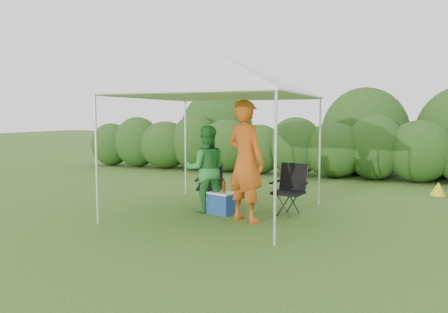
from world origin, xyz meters
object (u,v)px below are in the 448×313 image
at_px(cooler, 222,203).
at_px(man, 246,161).
at_px(canopy, 219,76).
at_px(chair_left, 210,182).
at_px(chair_right, 290,186).
at_px(woman, 206,169).

bearing_deg(cooler, man, -14.92).
distance_m(canopy, man, 1.62).
bearing_deg(man, chair_left, -15.32).
bearing_deg(man, canopy, -5.53).
height_order(canopy, cooler, canopy).
bearing_deg(chair_right, canopy, -150.11).
relative_size(man, woman, 1.28).
relative_size(canopy, chair_right, 3.41).
distance_m(chair_left, woman, 0.56).
xyz_separation_m(canopy, woman, (-0.28, 0.04, -1.67)).
bearing_deg(chair_right, man, -115.49).
xyz_separation_m(canopy, man, (0.64, -0.35, -1.45)).
xyz_separation_m(chair_left, man, (1.06, -0.84, 0.54)).
bearing_deg(cooler, woman, -174.51).
bearing_deg(canopy, chair_left, 130.37).
xyz_separation_m(chair_right, man, (-0.56, -0.81, 0.50)).
height_order(chair_left, cooler, chair_left).
relative_size(chair_left, cooler, 1.54).
xyz_separation_m(chair_left, cooler, (0.47, -0.50, -0.28)).
xyz_separation_m(chair_left, woman, (0.14, -0.45, 0.31)).
height_order(chair_right, man, man).
distance_m(canopy, chair_left, 2.09).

